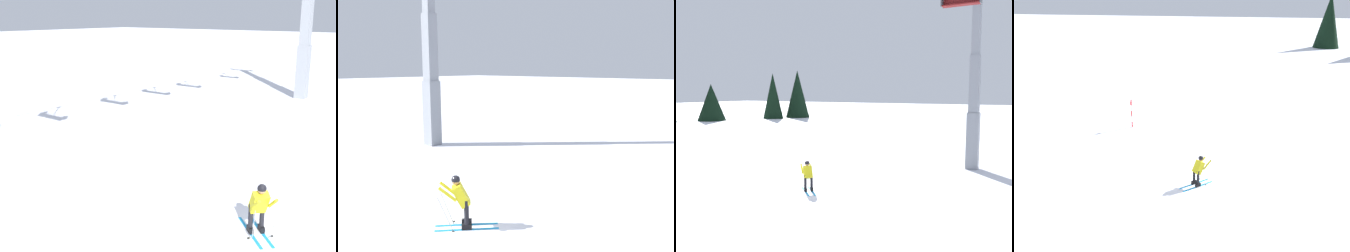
# 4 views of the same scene
# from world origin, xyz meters

# --- Properties ---
(ground_plane) EXTENTS (260.00, 260.00, 0.00)m
(ground_plane) POSITION_xyz_m (0.00, 0.00, 0.00)
(ground_plane) COLOR white
(skier_carving_main) EXTENTS (1.52, 1.57, 1.63)m
(skier_carving_main) POSITION_xyz_m (-0.59, 0.69, 0.86)
(skier_carving_main) COLOR #198CCC
(skier_carving_main) RESTS_ON ground_plane
(trail_marker_pole) EXTENTS (0.07, 0.28, 1.99)m
(trail_marker_pole) POSITION_xyz_m (5.27, -6.39, 1.08)
(trail_marker_pole) COLOR red
(trail_marker_pole) RESTS_ON ground_plane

